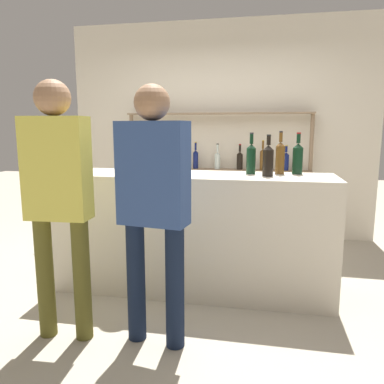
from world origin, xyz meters
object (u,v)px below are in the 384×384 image
object	(u,v)px
customer_left	(58,190)
wine_glass	(165,162)
counter_bottle_3	(298,158)
customer_center	(154,197)
counter_bottle_0	(268,160)
cork_jar	(80,164)
ice_bucket	(136,161)
counter_bottle_4	(280,157)
counter_bottle_2	(251,158)
counter_bottle_1	(131,158)

from	to	relation	value
customer_left	wine_glass	bearing A→B (deg)	-35.64
counter_bottle_3	customer_left	size ratio (longest dim) A/B	0.20
wine_glass	customer_center	size ratio (longest dim) A/B	0.09
counter_bottle_0	cork_jar	bearing A→B (deg)	176.57
counter_bottle_3	cork_jar	distance (m)	1.97
counter_bottle_3	cork_jar	xyz separation A→B (m)	(-1.97, -0.10, -0.08)
cork_jar	customer_center	distance (m)	1.40
cork_jar	counter_bottle_3	bearing A→B (deg)	2.80
counter_bottle_0	customer_left	bearing A→B (deg)	-145.70
wine_glass	ice_bucket	size ratio (longest dim) A/B	0.62
customer_left	cork_jar	bearing A→B (deg)	16.69
counter_bottle_0	counter_bottle_3	world-z (taller)	counter_bottle_3
counter_bottle_4	cork_jar	world-z (taller)	counter_bottle_4
counter_bottle_3	ice_bucket	size ratio (longest dim) A/B	1.50
counter_bottle_3	counter_bottle_2	bearing A→B (deg)	-169.48
customer_left	counter_bottle_3	bearing A→B (deg)	-58.27
ice_bucket	customer_left	bearing A→B (deg)	-107.39
counter_bottle_2	wine_glass	bearing A→B (deg)	-160.92
counter_bottle_2	customer_center	xyz separation A→B (m)	(-0.57, -0.99, -0.18)
counter_bottle_0	customer_center	bearing A→B (deg)	-129.39
counter_bottle_0	customer_left	world-z (taller)	customer_left
counter_bottle_2	counter_bottle_1	bearing A→B (deg)	179.00
counter_bottle_2	wine_glass	size ratio (longest dim) A/B	2.41
counter_bottle_2	counter_bottle_3	xyz separation A→B (m)	(0.39, 0.07, 0.00)
counter_bottle_0	counter_bottle_4	world-z (taller)	counter_bottle_4
counter_bottle_4	counter_bottle_1	bearing A→B (deg)	-178.92
counter_bottle_3	ice_bucket	bearing A→B (deg)	-166.74
cork_jar	counter_bottle_1	bearing A→B (deg)	5.03
customer_center	counter_bottle_0	bearing A→B (deg)	-31.19
counter_bottle_1	counter_bottle_3	xyz separation A→B (m)	(1.48, 0.05, 0.02)
cork_jar	ice_bucket	bearing A→B (deg)	-19.52
cork_jar	customer_left	xyz separation A→B (m)	(0.37, -1.02, -0.07)
counter_bottle_0	cork_jar	distance (m)	1.72
counter_bottle_3	counter_bottle_4	size ratio (longest dim) A/B	0.97
counter_bottle_2	ice_bucket	size ratio (longest dim) A/B	1.49
counter_bottle_0	counter_bottle_2	size ratio (longest dim) A/B	0.96
counter_bottle_2	ice_bucket	xyz separation A→B (m)	(-0.95, -0.24, -0.02)
counter_bottle_0	ice_bucket	size ratio (longest dim) A/B	1.43
customer_center	counter_bottle_2	bearing A→B (deg)	-21.61
counter_bottle_4	wine_glass	bearing A→B (deg)	-163.14
counter_bottle_2	customer_left	xyz separation A→B (m)	(-1.20, -1.05, -0.15)
counter_bottle_0	counter_bottle_3	bearing A→B (deg)	38.64
counter_bottle_0	counter_bottle_3	xyz separation A→B (m)	(0.25, 0.20, 0.01)
counter_bottle_0	counter_bottle_1	size ratio (longest dim) A/B	1.08
ice_bucket	cork_jar	xyz separation A→B (m)	(-0.62, 0.22, -0.06)
counter_bottle_3	ice_bucket	distance (m)	1.38
counter_bottle_3	wine_glass	size ratio (longest dim) A/B	2.41
customer_left	customer_center	bearing A→B (deg)	-88.66
counter_bottle_4	customer_center	size ratio (longest dim) A/B	0.22
counter_bottle_1	cork_jar	distance (m)	0.49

